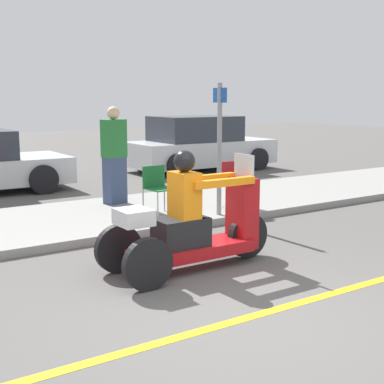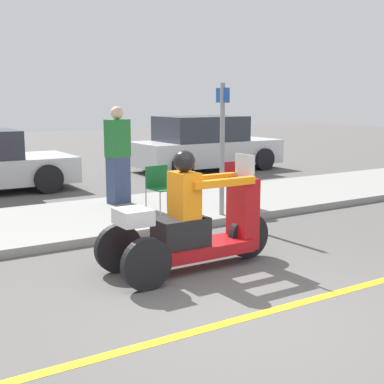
% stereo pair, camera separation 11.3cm
% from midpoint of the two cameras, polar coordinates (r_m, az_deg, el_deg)
% --- Properties ---
extents(ground_plane, '(60.00, 60.00, 0.00)m').
position_cam_midpoint_polar(ground_plane, '(5.26, 6.24, -13.26)').
color(ground_plane, '#565451').
extents(lane_stripe, '(24.00, 0.12, 0.01)m').
position_cam_midpoint_polar(lane_stripe, '(5.49, 9.45, -12.29)').
color(lane_stripe, gold).
rests_on(lane_stripe, ground).
extents(sidewalk_strip, '(28.00, 2.80, 0.12)m').
position_cam_midpoint_polar(sidewalk_strip, '(9.13, -12.01, -2.98)').
color(sidewalk_strip, gray).
rests_on(sidewalk_strip, ground).
extents(motorcycle_trike, '(2.28, 0.83, 1.47)m').
position_cam_midpoint_polar(motorcycle_trike, '(6.51, 0.60, -3.79)').
color(motorcycle_trike, black).
rests_on(motorcycle_trike, ground).
extents(spectator_far_back, '(0.48, 0.36, 1.80)m').
position_cam_midpoint_polar(spectator_far_back, '(10.04, -7.59, 3.71)').
color(spectator_far_back, '#38476B').
rests_on(spectator_far_back, sidewalk_strip).
extents(folding_chair_curbside, '(0.53, 0.53, 0.82)m').
position_cam_midpoint_polar(folding_chair_curbside, '(9.68, 5.18, 1.34)').
color(folding_chair_curbside, '#A5A8AD').
rests_on(folding_chair_curbside, sidewalk_strip).
extents(folding_chair_set_back, '(0.50, 0.50, 0.82)m').
position_cam_midpoint_polar(folding_chair_set_back, '(9.07, -3.02, 0.78)').
color(folding_chair_set_back, '#A5A8AD').
rests_on(folding_chair_set_back, sidewalk_strip).
extents(parked_car_lot_right, '(4.29, 2.03, 1.57)m').
position_cam_midpoint_polar(parked_car_lot_right, '(15.54, 1.59, 5.03)').
color(parked_car_lot_right, silver).
rests_on(parked_car_lot_right, ground).
extents(street_sign, '(0.08, 0.36, 2.20)m').
position_cam_midpoint_polar(street_sign, '(8.94, 3.61, 5.12)').
color(street_sign, gray).
rests_on(street_sign, sidewalk_strip).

